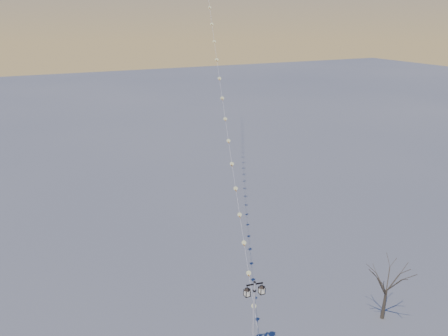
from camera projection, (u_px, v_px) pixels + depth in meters
street_lamp at (254, 315)px, 24.77m from camera, size 1.36×0.62×5.42m
bare_tree at (388, 282)px, 27.97m from camera, size 2.57×2.57×4.26m
kite_train at (212, 6)px, 41.86m from camera, size 14.36×46.64×41.65m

